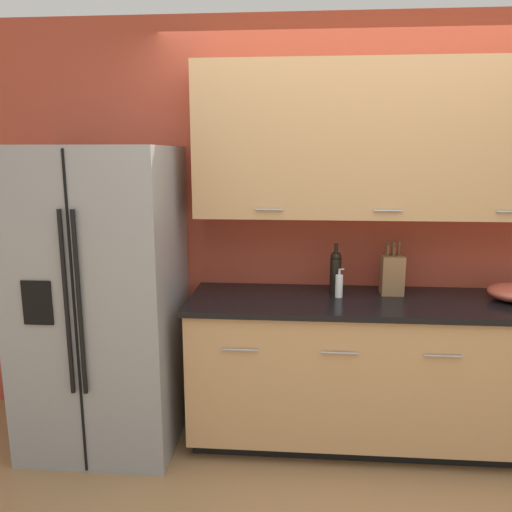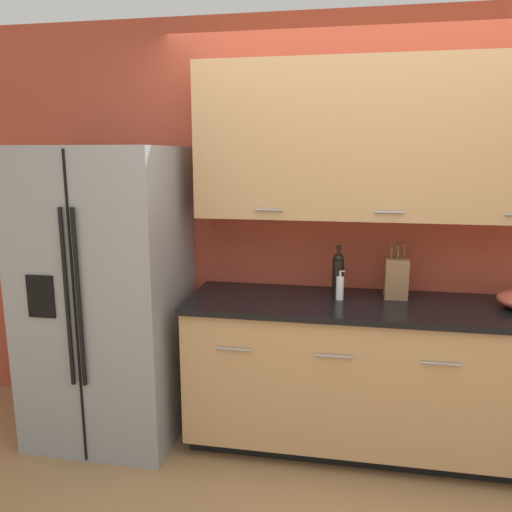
% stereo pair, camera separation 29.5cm
% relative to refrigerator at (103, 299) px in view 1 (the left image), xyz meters
% --- Properties ---
extents(wall_back, '(10.00, 0.39, 2.60)m').
position_rel_refrigerator_xyz_m(wall_back, '(1.59, 0.36, 0.57)').
color(wall_back, '#AD422D').
rests_on(wall_back, ground_plane).
extents(counter_unit, '(2.30, 0.64, 0.92)m').
position_rel_refrigerator_xyz_m(counter_unit, '(1.68, 0.08, -0.44)').
color(counter_unit, black).
rests_on(counter_unit, ground_plane).
extents(refrigerator, '(0.88, 0.80, 1.81)m').
position_rel_refrigerator_xyz_m(refrigerator, '(0.00, 0.00, 0.00)').
color(refrigerator, gray).
rests_on(refrigerator, ground_plane).
extents(knife_block, '(0.13, 0.12, 0.33)m').
position_rel_refrigerator_xyz_m(knife_block, '(1.75, 0.20, 0.14)').
color(knife_block, olive).
rests_on(knife_block, counter_unit).
extents(wine_bottle, '(0.07, 0.07, 0.31)m').
position_rel_refrigerator_xyz_m(wine_bottle, '(1.40, 0.21, 0.15)').
color(wine_bottle, black).
rests_on(wine_bottle, counter_unit).
extents(soap_dispenser, '(0.05, 0.04, 0.18)m').
position_rel_refrigerator_xyz_m(soap_dispenser, '(1.42, 0.10, 0.09)').
color(soap_dispenser, white).
rests_on(soap_dispenser, counter_unit).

